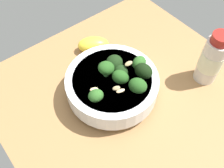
# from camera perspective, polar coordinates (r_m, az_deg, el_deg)

# --- Properties ---
(ground_plane) EXTENTS (0.59, 0.59, 0.04)m
(ground_plane) POSITION_cam_1_polar(r_m,az_deg,el_deg) (0.64, 4.09, -3.50)
(ground_plane) COLOR #996D42
(bowl_of_broccoli) EXTENTS (0.21, 0.21, 0.10)m
(bowl_of_broccoli) POSITION_cam_1_polar(r_m,az_deg,el_deg) (0.59, 0.29, 0.16)
(bowl_of_broccoli) COLOR white
(bowl_of_broccoli) RESTS_ON ground_plane
(lemon_wedge) EXTENTS (0.09, 0.10, 0.04)m
(lemon_wedge) POSITION_cam_1_polar(r_m,az_deg,el_deg) (0.70, -4.19, 8.67)
(lemon_wedge) COLOR yellow
(lemon_wedge) RESTS_ON ground_plane
(bottle_tall) EXTENTS (0.05, 0.05, 0.14)m
(bottle_tall) POSITION_cam_1_polar(r_m,az_deg,el_deg) (0.65, 21.28, 5.13)
(bottle_tall) COLOR beige
(bottle_tall) RESTS_ON ground_plane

